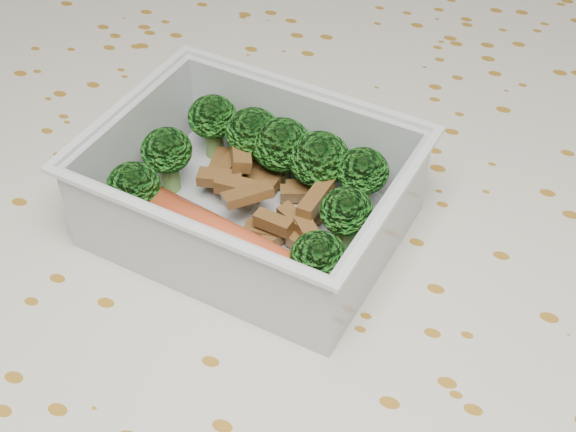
% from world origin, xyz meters
% --- Properties ---
extents(dining_table, '(1.40, 0.90, 0.75)m').
position_xyz_m(dining_table, '(0.00, 0.00, 0.67)').
color(dining_table, brown).
rests_on(dining_table, ground).
extents(tablecloth, '(1.46, 0.96, 0.19)m').
position_xyz_m(tablecloth, '(0.00, 0.00, 0.72)').
color(tablecloth, beige).
rests_on(tablecloth, dining_table).
extents(lunch_container, '(0.18, 0.15, 0.06)m').
position_xyz_m(lunch_container, '(-0.03, -0.00, 0.78)').
color(lunch_container, silver).
rests_on(lunch_container, tablecloth).
extents(broccoli_florets, '(0.14, 0.11, 0.04)m').
position_xyz_m(broccoli_florets, '(-0.03, 0.02, 0.79)').
color(broccoli_florets, '#608C3F').
rests_on(broccoli_florets, lunch_container).
extents(meat_pile, '(0.10, 0.08, 0.03)m').
position_xyz_m(meat_pile, '(-0.02, 0.01, 0.77)').
color(meat_pile, brown).
rests_on(meat_pile, lunch_container).
extents(sausage, '(0.14, 0.05, 0.02)m').
position_xyz_m(sausage, '(-0.03, -0.04, 0.78)').
color(sausage, '#C74723').
rests_on(sausage, lunch_container).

